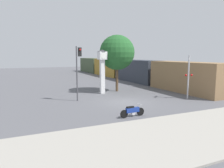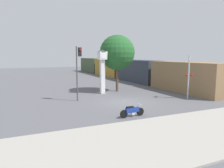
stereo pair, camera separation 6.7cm
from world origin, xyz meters
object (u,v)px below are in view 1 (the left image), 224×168
at_px(railroad_crossing_signal, 188,75).
at_px(street_tree, 117,53).
at_px(clock_tower, 102,65).
at_px(traffic_light, 78,64).
at_px(motorcycle, 132,111).
at_px(freight_train, 122,69).

relative_size(railroad_crossing_signal, street_tree, 0.64).
height_order(clock_tower, street_tree, street_tree).
xyz_separation_m(clock_tower, street_tree, (2.10, 0.68, 1.33)).
bearing_deg(street_tree, traffic_light, -148.83).
relative_size(motorcycle, street_tree, 0.29).
bearing_deg(clock_tower, traffic_light, -142.11).
height_order(motorcycle, street_tree, street_tree).
distance_m(motorcycle, clock_tower, 9.84).
relative_size(freight_train, railroad_crossing_signal, 10.25).
relative_size(clock_tower, street_tree, 0.74).
bearing_deg(traffic_light, railroad_crossing_signal, -19.24).
bearing_deg(railroad_crossing_signal, traffic_light, 160.76).
distance_m(clock_tower, traffic_light, 4.35).
xyz_separation_m(freight_train, street_tree, (-7.06, -12.51, 2.75)).
xyz_separation_m(railroad_crossing_signal, street_tree, (-4.28, 6.77, 2.20)).
distance_m(motorcycle, traffic_light, 7.50).
distance_m(motorcycle, freight_train, 24.99).
bearing_deg(motorcycle, clock_tower, 76.58).
bearing_deg(motorcycle, freight_train, 60.80).
xyz_separation_m(freight_train, railroad_crossing_signal, (-2.78, -19.28, 0.55)).
bearing_deg(freight_train, traffic_light, -128.45).
bearing_deg(freight_train, motorcycle, -115.57).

